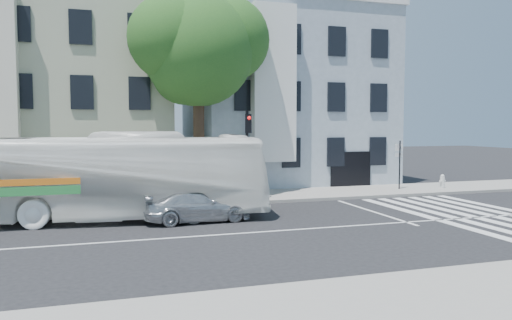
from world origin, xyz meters
name	(u,v)px	position (x,y,z in m)	size (l,w,h in m)	color
ground	(246,233)	(0.00, 0.00, 0.00)	(120.00, 120.00, 0.00)	black
sidewalk_far	(201,199)	(0.00, 8.00, 0.07)	(80.00, 4.00, 0.15)	gray
sidewalk_near	(360,313)	(0.00, -8.00, 0.07)	(80.00, 4.00, 0.15)	gray
building_left	(60,96)	(-7.00, 15.00, 5.50)	(12.00, 10.00, 11.00)	#A3A58B
building_right	(283,99)	(7.00, 15.00, 5.50)	(12.00, 10.00, 11.00)	#8B9BA6
street_tree	(198,45)	(0.06, 8.74, 7.83)	(7.30, 5.90, 11.10)	#2D2116
bus	(107,176)	(-4.57, 3.93, 1.76)	(12.61, 2.95, 3.51)	white
sedan	(197,206)	(-1.24, 2.60, 0.61)	(4.21, 1.71, 1.22)	silver
hedge	(62,201)	(-6.41, 6.39, 0.50)	(8.50, 0.84, 0.70)	#286320
traffic_signal	(248,143)	(2.00, 6.54, 2.90)	(0.44, 0.54, 4.49)	black
fire_hydrant	(442,181)	(14.00, 7.52, 0.56)	(0.46, 0.29, 0.79)	silver
far_sign_pole	(399,159)	(11.38, 7.94, 1.87)	(0.50, 0.19, 2.75)	black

